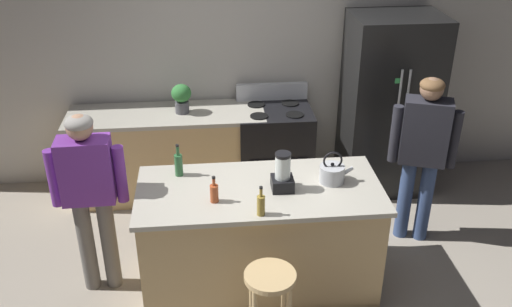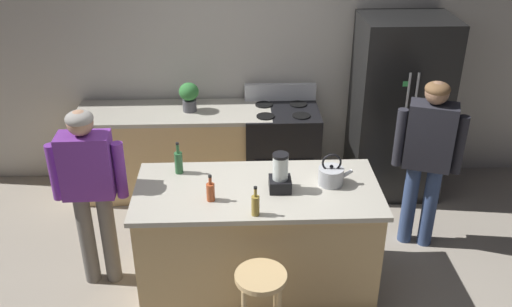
{
  "view_description": "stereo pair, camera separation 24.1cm",
  "coord_description": "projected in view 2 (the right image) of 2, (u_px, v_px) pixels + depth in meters",
  "views": [
    {
      "loc": [
        -0.39,
        -3.75,
        3.22
      ],
      "look_at": [
        0.0,
        0.3,
        1.08
      ],
      "focal_mm": 39.5,
      "sensor_mm": 36.0,
      "label": 1
    },
    {
      "loc": [
        -0.15,
        -3.77,
        3.22
      ],
      "look_at": [
        0.0,
        0.3,
        1.08
      ],
      "focal_mm": 39.5,
      "sensor_mm": 36.0,
      "label": 2
    }
  ],
  "objects": [
    {
      "name": "bottle_vinegar",
      "position": [
        255.0,
        205.0,
        4.04
      ],
      "size": [
        0.06,
        0.06,
        0.24
      ],
      "color": "olive",
      "rests_on": "kitchen_island"
    },
    {
      "name": "back_counter_run",
      "position": [
        176.0,
        151.0,
        5.96
      ],
      "size": [
        2.0,
        0.64,
        0.93
      ],
      "color": "tan",
      "rests_on": "ground_plane"
    },
    {
      "name": "tea_kettle",
      "position": [
        331.0,
        175.0,
        4.43
      ],
      "size": [
        0.28,
        0.2,
        0.27
      ],
      "color": "#B7BABF",
      "rests_on": "kitchen_island"
    },
    {
      "name": "ground_plane",
      "position": [
        257.0,
        281.0,
        4.84
      ],
      "size": [
        14.0,
        14.0,
        0.0
      ],
      "primitive_type": "plane",
      "color": "#9E9384"
    },
    {
      "name": "person_by_island_left",
      "position": [
        89.0,
        183.0,
        4.42
      ],
      "size": [
        0.59,
        0.23,
        1.58
      ],
      "color": "#66605B",
      "rests_on": "ground_plane"
    },
    {
      "name": "blender_appliance",
      "position": [
        280.0,
        175.0,
        4.32
      ],
      "size": [
        0.17,
        0.17,
        0.31
      ],
      "color": "black",
      "rests_on": "kitchen_island"
    },
    {
      "name": "stove_range",
      "position": [
        281.0,
        150.0,
        5.97
      ],
      "size": [
        0.76,
        0.65,
        1.11
      ],
      "color": "black",
      "rests_on": "ground_plane"
    },
    {
      "name": "potted_plant",
      "position": [
        189.0,
        95.0,
        5.67
      ],
      "size": [
        0.2,
        0.2,
        0.3
      ],
      "color": "#4C4C51",
      "rests_on": "back_counter_run"
    },
    {
      "name": "person_by_sink_right",
      "position": [
        428.0,
        151.0,
        4.89
      ],
      "size": [
        0.59,
        0.34,
        1.6
      ],
      "color": "#384C7A",
      "rests_on": "ground_plane"
    },
    {
      "name": "bottle_cooking_sauce",
      "position": [
        211.0,
        191.0,
        4.21
      ],
      "size": [
        0.06,
        0.06,
        0.22
      ],
      "color": "#B24C26",
      "rests_on": "kitchen_island"
    },
    {
      "name": "bottle_olive_oil",
      "position": [
        179.0,
        162.0,
        4.57
      ],
      "size": [
        0.07,
        0.07,
        0.28
      ],
      "color": "#2D6638",
      "rests_on": "kitchen_island"
    },
    {
      "name": "bar_stool",
      "position": [
        261.0,
        293.0,
        3.9
      ],
      "size": [
        0.36,
        0.36,
        0.72
      ],
      "color": "tan",
      "rests_on": "ground_plane"
    },
    {
      "name": "refrigerator",
      "position": [
        398.0,
        109.0,
        5.77
      ],
      "size": [
        0.9,
        0.73,
        1.89
      ],
      "color": "black",
      "rests_on": "ground_plane"
    },
    {
      "name": "kitchen_island",
      "position": [
        257.0,
        237.0,
        4.62
      ],
      "size": [
        1.93,
        0.89,
        0.93
      ],
      "color": "tan",
      "rests_on": "ground_plane"
    },
    {
      "name": "back_wall",
      "position": [
        250.0,
        58.0,
        5.93
      ],
      "size": [
        8.0,
        0.1,
        2.7
      ],
      "primitive_type": "cube",
      "color": "#BCB7AD",
      "rests_on": "ground_plane"
    }
  ]
}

